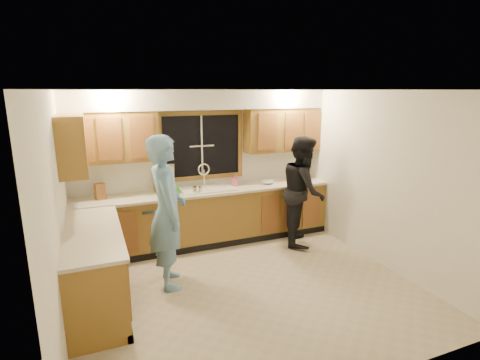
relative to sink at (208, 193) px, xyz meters
name	(u,v)px	position (x,y,z in m)	size (l,w,h in m)	color
floor	(246,287)	(0.00, -1.60, -0.86)	(4.20, 4.20, 0.00)	tan
ceiling	(247,90)	(0.00, -1.60, 1.64)	(4.20, 4.20, 0.00)	silver
wall_back	(202,166)	(0.00, 0.30, 0.39)	(4.20, 4.20, 0.00)	white
wall_left	(57,216)	(-2.10, -1.60, 0.39)	(3.80, 3.80, 0.00)	white
wall_right	(381,180)	(2.10, -1.60, 0.39)	(3.80, 3.80, 0.00)	white
base_cabinets_back	(208,217)	(0.00, 0.00, -0.42)	(4.20, 0.60, 0.88)	olive
base_cabinets_left	(95,269)	(-1.80, -1.25, -0.42)	(0.60, 1.90, 0.88)	olive
countertop_back	(208,191)	(0.00, -0.02, 0.04)	(4.20, 0.63, 0.04)	beige
countertop_left	(93,232)	(-1.79, -1.25, 0.04)	(0.63, 1.90, 0.04)	beige
upper_cabinets_left	(111,137)	(-1.43, 0.13, 0.96)	(1.35, 0.33, 0.75)	olive
upper_cabinets_right	(282,130)	(1.43, 0.13, 0.96)	(1.35, 0.33, 0.75)	olive
upper_cabinets_return	(72,145)	(-1.94, -0.48, 0.96)	(0.33, 0.90, 0.75)	olive
soffit	(204,100)	(0.00, 0.12, 1.49)	(4.20, 0.35, 0.30)	silver
window_frame	(202,146)	(0.00, 0.29, 0.74)	(1.44, 0.03, 1.14)	black
sink	(208,193)	(0.00, 0.00, 0.00)	(0.86, 0.52, 0.57)	white
dishwasher	(157,226)	(-0.85, -0.01, -0.45)	(0.60, 0.56, 0.82)	white
stove	(96,291)	(-1.80, -1.82, -0.41)	(0.58, 0.75, 0.90)	white
man	(167,212)	(-0.89, -1.13, 0.12)	(0.72, 0.47, 1.98)	#689BC6
woman	(303,191)	(1.45, -0.58, 0.03)	(0.87, 0.68, 1.80)	black
knife_block	(100,191)	(-1.65, 0.07, 0.18)	(0.13, 0.11, 0.24)	brown
cutting_board	(164,178)	(-0.67, 0.18, 0.27)	(0.33, 0.02, 0.44)	tan
dish_crate	(168,189)	(-0.64, 0.02, 0.12)	(0.27, 0.25, 0.12)	green
soap_bottle	(235,180)	(0.51, 0.07, 0.16)	(0.09, 0.09, 0.20)	#E65780
bowl	(267,182)	(1.07, -0.03, 0.08)	(0.22, 0.22, 0.05)	silver
can_left	(195,190)	(-0.27, -0.19, 0.12)	(0.07, 0.07, 0.12)	#C3B296
can_right	(200,190)	(-0.18, -0.18, 0.11)	(0.06, 0.06, 0.11)	#C3B296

